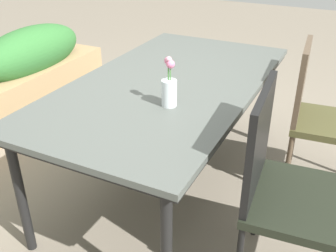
{
  "coord_description": "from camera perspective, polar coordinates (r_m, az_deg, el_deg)",
  "views": [
    {
      "loc": [
        -1.82,
        -0.99,
        1.54
      ],
      "look_at": [
        0.03,
        -0.08,
        0.42
      ],
      "focal_mm": 42.03,
      "sensor_mm": 36.0,
      "label": 1
    }
  ],
  "objects": [
    {
      "name": "ground_plane",
      "position": [
        2.58,
        -1.81,
        -8.23
      ],
      "size": [
        12.0,
        12.0,
        0.0
      ],
      "primitive_type": "plane",
      "color": "#756B5B"
    },
    {
      "name": "flower_vase",
      "position": [
        1.9,
        0.17,
        5.51
      ],
      "size": [
        0.07,
        0.07,
        0.25
      ],
      "color": "silver",
      "rests_on": "dining_table"
    },
    {
      "name": "chair_near_right",
      "position": [
        2.47,
        20.93,
        2.02
      ],
      "size": [
        0.45,
        0.45,
        0.91
      ],
      "rotation": [
        0.0,
        0.0,
        3.23
      ],
      "color": "#434224",
      "rests_on": "ground"
    },
    {
      "name": "dining_table",
      "position": [
        2.24,
        -0.0,
        5.34
      ],
      "size": [
        1.79,
        0.96,
        0.71
      ],
      "color": "#4C514C",
      "rests_on": "ground"
    },
    {
      "name": "chair_near_left",
      "position": [
        1.76,
        17.09,
        -8.05
      ],
      "size": [
        0.53,
        0.53,
        0.94
      ],
      "rotation": [
        0.0,
        0.0,
        3.23
      ],
      "color": "black",
      "rests_on": "ground"
    }
  ]
}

